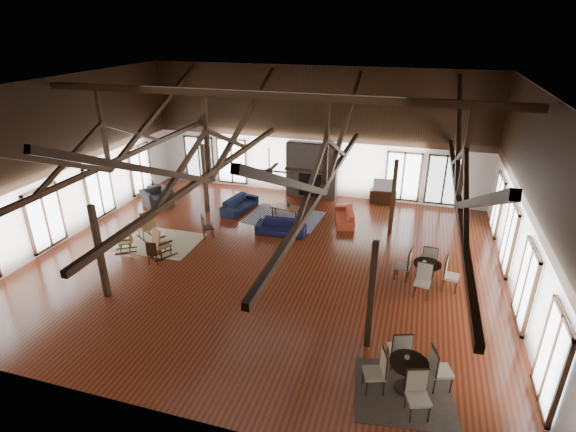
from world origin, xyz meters
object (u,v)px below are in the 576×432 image
(coffee_table, at_px, (286,208))
(cafe_table_far, at_px, (427,270))
(sofa_orange, at_px, (345,216))
(armchair, at_px, (157,198))
(tv_console, at_px, (383,196))
(sofa_navy_front, at_px, (281,227))
(sofa_navy_left, at_px, (240,204))
(cafe_table_near, at_px, (408,370))

(coffee_table, relative_size, cafe_table_far, 0.66)
(sofa_orange, distance_m, armchair, 8.58)
(armchair, height_order, tv_console, armchair)
(cafe_table_far, bearing_deg, sofa_navy_front, 158.29)
(sofa_navy_left, height_order, tv_console, tv_console)
(tv_console, bearing_deg, coffee_table, -143.43)
(sofa_navy_left, bearing_deg, cafe_table_far, -106.20)
(armchair, distance_m, tv_console, 10.44)
(cafe_table_far, distance_m, tv_console, 7.04)
(sofa_orange, xyz_separation_m, tv_console, (1.34, 2.69, 0.02))
(sofa_navy_front, height_order, sofa_orange, sofa_navy_front)
(sofa_navy_front, xyz_separation_m, armchair, (-6.33, 1.21, 0.10))
(sofa_navy_left, xyz_separation_m, cafe_table_near, (7.71, -8.77, 0.24))
(coffee_table, height_order, cafe_table_near, cafe_table_near)
(sofa_orange, bearing_deg, tv_console, 140.27)
(coffee_table, bearing_deg, armchair, -163.36)
(coffee_table, height_order, tv_console, tv_console)
(cafe_table_far, bearing_deg, cafe_table_near, -94.22)
(cafe_table_near, bearing_deg, cafe_table_far, 85.78)
(sofa_navy_front, bearing_deg, cafe_table_far, -24.39)
(sofa_navy_left, relative_size, cafe_table_far, 0.99)
(armchair, distance_m, cafe_table_far, 12.39)
(armchair, xyz_separation_m, cafe_table_far, (11.90, -3.43, 0.14))
(sofa_navy_front, bearing_deg, tv_console, 49.00)
(armchair, bearing_deg, sofa_navy_front, -68.75)
(sofa_navy_left, relative_size, armchair, 1.70)
(sofa_navy_left, xyz_separation_m, sofa_orange, (4.72, 0.06, -0.02))
(sofa_navy_left, bearing_deg, sofa_orange, -79.13)
(sofa_orange, xyz_separation_m, cafe_table_near, (2.99, -8.83, 0.26))
(cafe_table_near, xyz_separation_m, cafe_table_far, (0.35, 4.78, -0.01))
(sofa_navy_left, relative_size, cafe_table_near, 0.97)
(sofa_navy_front, height_order, coffee_table, sofa_navy_front)
(tv_console, bearing_deg, sofa_navy_front, -128.31)
(sofa_navy_front, xyz_separation_m, coffee_table, (-0.30, 1.65, 0.13))
(cafe_table_near, height_order, tv_console, cafe_table_near)
(coffee_table, distance_m, armchair, 6.04)
(sofa_navy_front, height_order, armchair, armchair)
(tv_console, bearing_deg, sofa_navy_left, -155.58)
(sofa_navy_front, relative_size, cafe_table_near, 0.94)
(armchair, relative_size, cafe_table_far, 0.58)
(cafe_table_far, xyz_separation_m, tv_console, (-2.00, 6.74, -0.23))
(sofa_navy_left, xyz_separation_m, armchair, (-3.84, -0.56, 0.09))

